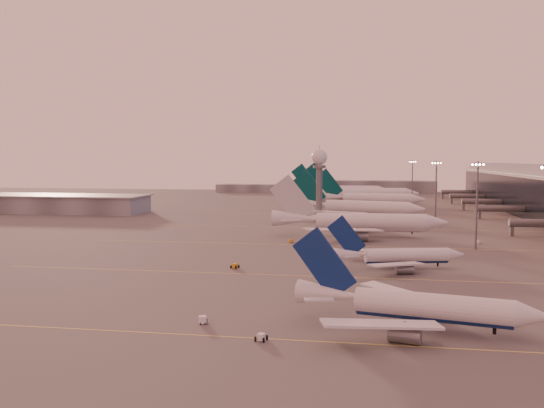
# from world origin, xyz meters

# --- Properties ---
(ground) EXTENTS (700.00, 700.00, 0.00)m
(ground) POSITION_xyz_m (0.00, 0.00, 0.00)
(ground) COLOR #4F4C4C
(ground) RESTS_ON ground
(taxiway_markings) EXTENTS (180.00, 185.25, 0.02)m
(taxiway_markings) POSITION_xyz_m (30.00, 56.00, 0.01)
(taxiway_markings) COLOR #E9D652
(taxiway_markings) RESTS_ON ground
(hangar) EXTENTS (82.00, 27.00, 8.50)m
(hangar) POSITION_xyz_m (-120.00, 140.00, 4.32)
(hangar) COLOR slate
(hangar) RESTS_ON ground
(radar_tower) EXTENTS (6.40, 6.40, 31.10)m
(radar_tower) POSITION_xyz_m (5.00, 120.00, 20.95)
(radar_tower) COLOR #5B5D62
(radar_tower) RESTS_ON ground
(mast_b) EXTENTS (3.60, 0.56, 25.00)m
(mast_b) POSITION_xyz_m (55.00, 55.00, 13.74)
(mast_b) COLOR #5B5D62
(mast_b) RESTS_ON ground
(mast_c) EXTENTS (3.60, 0.56, 25.00)m
(mast_c) POSITION_xyz_m (50.00, 110.00, 13.74)
(mast_c) COLOR #5B5D62
(mast_c) RESTS_ON ground
(mast_d) EXTENTS (3.60, 0.56, 25.00)m
(mast_d) POSITION_xyz_m (48.00, 200.00, 13.74)
(mast_d) COLOR #5B5D62
(mast_d) RESTS_ON ground
(distant_horizon) EXTENTS (165.00, 37.50, 9.00)m
(distant_horizon) POSITION_xyz_m (2.62, 325.14, 3.89)
(distant_horizon) COLOR slate
(distant_horizon) RESTS_ON ground
(narrowbody_near) EXTENTS (37.71, 29.78, 14.92)m
(narrowbody_near) POSITION_xyz_m (31.57, -26.75, 3.02)
(narrowbody_near) COLOR silver
(narrowbody_near) RESTS_ON ground
(narrowbody_mid) EXTENTS (32.13, 25.36, 12.74)m
(narrowbody_mid) POSITION_xyz_m (31.49, 21.72, 2.58)
(narrowbody_mid) COLOR silver
(narrowbody_mid) RESTS_ON ground
(widebody_white) EXTENTS (58.36, 46.73, 20.52)m
(widebody_white) POSITION_xyz_m (21.78, 76.76, 3.56)
(widebody_white) COLOR silver
(widebody_white) RESTS_ON ground
(greentail_a) EXTENTS (56.78, 45.31, 21.00)m
(greentail_a) POSITION_xyz_m (20.52, 132.16, 3.71)
(greentail_a) COLOR silver
(greentail_a) RESTS_ON ground
(greentail_b) EXTENTS (57.00, 45.87, 20.70)m
(greentail_b) POSITION_xyz_m (25.75, 187.28, 3.66)
(greentail_b) COLOR silver
(greentail_b) RESTS_ON ground
(greentail_c) EXTENTS (65.94, 52.89, 24.05)m
(greentail_c) POSITION_xyz_m (21.54, 215.58, 4.25)
(greentail_c) COLOR silver
(greentail_c) RESTS_ON ground
(greentail_d) EXTENTS (62.57, 50.44, 22.71)m
(greentail_d) POSITION_xyz_m (8.03, 254.06, 4.01)
(greentail_d) COLOR silver
(greentail_d) RESTS_ON ground
(gsv_truck_a) EXTENTS (6.55, 4.17, 2.49)m
(gsv_truck_a) POSITION_xyz_m (-0.32, -29.14, 1.27)
(gsv_truck_a) COLOR silver
(gsv_truck_a) RESTS_ON ground
(gsv_tug_near) EXTENTS (2.77, 3.80, 0.98)m
(gsv_tug_near) POSITION_xyz_m (9.79, -36.14, 0.50)
(gsv_tug_near) COLOR silver
(gsv_tug_near) RESTS_ON ground
(gsv_tug_mid) EXTENTS (4.15, 3.18, 1.05)m
(gsv_tug_mid) POSITION_xyz_m (-6.13, 15.88, 0.54)
(gsv_tug_mid) COLOR orange
(gsv_tug_mid) RESTS_ON ground
(gsv_truck_b) EXTENTS (4.87, 2.07, 1.92)m
(gsv_truck_b) POSITION_xyz_m (47.61, 40.67, 0.98)
(gsv_truck_b) COLOR silver
(gsv_truck_b) RESTS_ON ground
(gsv_truck_c) EXTENTS (5.97, 3.01, 2.30)m
(gsv_truck_c) POSITION_xyz_m (1.85, 58.99, 1.17)
(gsv_truck_c) COLOR orange
(gsv_truck_c) RESTS_ON ground
(gsv_catering_b) EXTENTS (5.46, 3.63, 4.13)m
(gsv_catering_b) POSITION_xyz_m (58.06, 66.46, 2.06)
(gsv_catering_b) COLOR silver
(gsv_catering_b) RESTS_ON ground
(gsv_tug_far) EXTENTS (2.84, 4.17, 1.11)m
(gsv_tug_far) POSITION_xyz_m (20.47, 102.75, 0.57)
(gsv_tug_far) COLOR silver
(gsv_tug_far) RESTS_ON ground
(gsv_tug_hangar) EXTENTS (4.39, 3.33, 1.11)m
(gsv_tug_hangar) POSITION_xyz_m (41.20, 160.46, 0.57)
(gsv_tug_hangar) COLOR orange
(gsv_tug_hangar) RESTS_ON ground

